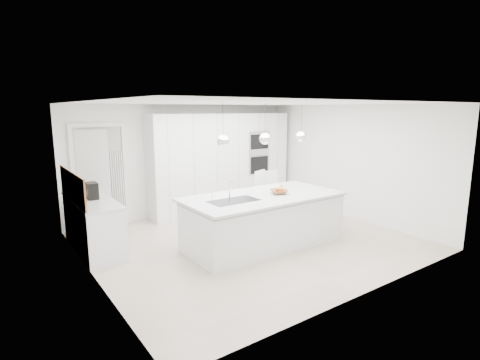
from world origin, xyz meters
TOP-DOWN VIEW (x-y plane):
  - floor at (0.00, 0.00)m, footprint 5.50×5.50m
  - wall_back at (0.00, 2.50)m, footprint 5.50×0.00m
  - wall_left at (-2.75, 0.00)m, footprint 0.00×5.00m
  - ceiling at (0.00, 0.00)m, footprint 5.50×5.50m
  - tall_cabinets at (0.80, 2.20)m, footprint 3.60×0.60m
  - oven_stack at (1.70, 1.89)m, footprint 0.62×0.04m
  - doorway_frame at (-1.95, 2.47)m, footprint 1.11×0.08m
  - hallway_door at (-2.20, 2.42)m, footprint 0.76×0.38m
  - radiator at (-1.63, 2.46)m, footprint 0.32×0.04m
  - left_base_cabinets at (-2.45, 1.20)m, footprint 0.60×1.80m
  - left_worktop at (-2.45, 1.20)m, footprint 0.62×1.82m
  - oak_backsplash at (-2.74, 1.20)m, footprint 0.02×1.80m
  - island_base at (0.10, -0.30)m, footprint 2.80×1.20m
  - island_worktop at (0.10, -0.25)m, footprint 2.84×1.40m
  - island_sink at (-0.55, -0.30)m, footprint 0.84×0.44m
  - island_tap at (-0.50, -0.10)m, footprint 0.02×0.02m
  - pendant_left at (-0.75, -0.30)m, footprint 0.20×0.20m
  - pendant_mid at (0.10, -0.30)m, footprint 0.20×0.20m
  - pendant_right at (0.95, -0.30)m, footprint 0.20×0.20m
  - fruit_bowl at (0.41, -0.33)m, footprint 0.39×0.39m
  - espresso_machine at (-2.43, 1.20)m, footprint 0.18×0.27m
  - bar_stool_left at (0.77, 0.53)m, footprint 0.55×0.63m
  - bar_stool_right at (1.22, 0.72)m, footprint 0.38×0.51m
  - apple_a at (0.41, -0.39)m, footprint 0.08×0.08m
  - apple_b at (0.41, -0.30)m, footprint 0.08×0.08m
  - apple_c at (0.43, -0.37)m, footprint 0.07×0.07m
  - banana_bunch at (0.43, -0.33)m, footprint 0.23×0.16m

SIDE VIEW (x-z plane):
  - floor at x=0.00m, z-range 0.00..0.00m
  - left_base_cabinets at x=-2.45m, z-range 0.00..0.86m
  - island_base at x=0.10m, z-range 0.00..0.86m
  - bar_stool_right at x=1.22m, z-range 0.00..1.08m
  - bar_stool_left at x=0.77m, z-range 0.00..1.15m
  - island_sink at x=-0.55m, z-range 0.73..0.91m
  - radiator at x=-1.63m, z-range 0.15..1.55m
  - left_worktop at x=-2.45m, z-range 0.86..0.90m
  - island_worktop at x=0.10m, z-range 0.86..0.90m
  - fruit_bowl at x=0.41m, z-range 0.90..0.98m
  - apple_c at x=0.43m, z-range 0.93..1.00m
  - apple_a at x=0.41m, z-range 0.93..1.01m
  - apple_b at x=0.41m, z-range 0.93..1.01m
  - hallway_door at x=-2.20m, z-range 0.00..2.00m
  - banana_bunch at x=0.43m, z-range 0.91..1.11m
  - doorway_frame at x=-1.95m, z-range -0.04..2.09m
  - espresso_machine at x=-2.43m, z-range 0.90..1.18m
  - island_tap at x=-0.50m, z-range 0.90..1.20m
  - tall_cabinets at x=0.80m, z-range 0.00..2.30m
  - oak_backsplash at x=-2.74m, z-range 0.90..1.40m
  - wall_back at x=0.00m, z-range -1.50..4.00m
  - wall_left at x=-2.75m, z-range -1.25..3.75m
  - oven_stack at x=1.70m, z-range 0.83..1.88m
  - pendant_left at x=-0.75m, z-range 1.80..2.00m
  - pendant_mid at x=0.10m, z-range 1.80..2.00m
  - pendant_right at x=0.95m, z-range 1.80..2.00m
  - ceiling at x=0.00m, z-range 2.50..2.50m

